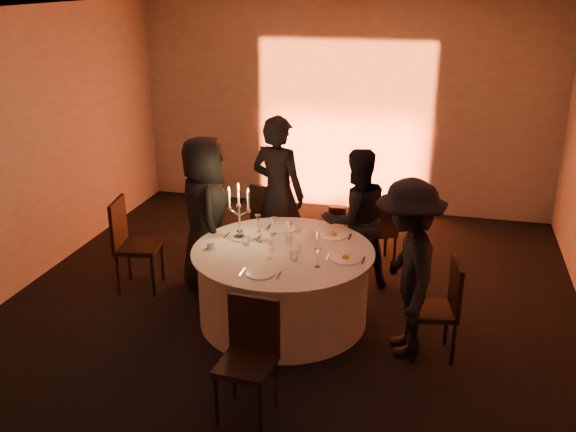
% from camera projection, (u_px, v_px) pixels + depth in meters
% --- Properties ---
extents(floor, '(7.00, 7.00, 0.00)m').
position_uv_depth(floor, '(283.00, 319.00, 6.55)').
color(floor, black).
rests_on(floor, ground).
extents(ceiling, '(7.00, 7.00, 0.00)m').
position_uv_depth(ceiling, '(282.00, 11.00, 5.49)').
color(ceiling, silver).
rests_on(ceiling, wall_back).
extents(wall_back, '(7.00, 0.00, 7.00)m').
position_uv_depth(wall_back, '(344.00, 108.00, 9.20)').
color(wall_back, '#A29D96').
rests_on(wall_back, floor).
extents(wall_front, '(7.00, 0.00, 7.00)m').
position_uv_depth(wall_front, '(84.00, 406.00, 2.85)').
color(wall_front, '#A29D96').
rests_on(wall_front, floor).
extents(wall_left, '(0.00, 7.00, 7.00)m').
position_uv_depth(wall_left, '(6.00, 158.00, 6.71)').
color(wall_left, '#A29D96').
rests_on(wall_left, floor).
extents(uplighter_fixture, '(0.25, 0.12, 0.10)m').
position_uv_depth(uplighter_fixture, '(338.00, 210.00, 9.44)').
color(uplighter_fixture, black).
rests_on(uplighter_fixture, floor).
extents(banquet_table, '(1.80, 1.80, 0.77)m').
position_uv_depth(banquet_table, '(283.00, 285.00, 6.42)').
color(banquet_table, black).
rests_on(banquet_table, floor).
extents(chair_left, '(0.52, 0.52, 1.03)m').
position_uv_depth(chair_left, '(130.00, 239.00, 7.01)').
color(chair_left, black).
rests_on(chair_left, floor).
extents(chair_back_left, '(0.55, 0.55, 0.99)m').
position_uv_depth(chair_back_left, '(272.00, 219.00, 7.67)').
color(chair_back_left, black).
rests_on(chair_back_left, floor).
extents(chair_back_right, '(0.50, 0.51, 0.86)m').
position_uv_depth(chair_back_right, '(380.00, 228.00, 7.60)').
color(chair_back_right, black).
rests_on(chair_back_right, floor).
extents(chair_right, '(0.48, 0.48, 0.93)m').
position_uv_depth(chair_right, '(442.00, 303.00, 5.76)').
color(chair_right, black).
rests_on(chair_right, floor).
extents(chair_front, '(0.45, 0.45, 0.97)m').
position_uv_depth(chair_front, '(249.00, 351.00, 5.00)').
color(chair_front, black).
rests_on(chair_front, floor).
extents(guest_left, '(0.88, 1.00, 1.72)m').
position_uv_depth(guest_left, '(205.00, 214.00, 6.97)').
color(guest_left, black).
rests_on(guest_left, floor).
extents(guest_back_left, '(0.77, 0.62, 1.84)m').
position_uv_depth(guest_back_left, '(278.00, 194.00, 7.41)').
color(guest_back_left, black).
rests_on(guest_back_left, floor).
extents(guest_back_right, '(0.98, 0.92, 1.59)m').
position_uv_depth(guest_back_right, '(356.00, 220.00, 6.98)').
color(guest_back_right, black).
rests_on(guest_back_right, floor).
extents(guest_right, '(0.85, 1.19, 1.67)m').
position_uv_depth(guest_right, '(407.00, 269.00, 5.72)').
color(guest_right, black).
rests_on(guest_right, floor).
extents(plate_left, '(0.35, 0.30, 0.01)m').
position_uv_depth(plate_left, '(243.00, 236.00, 6.58)').
color(plate_left, white).
rests_on(plate_left, banquet_table).
extents(plate_back_left, '(0.36, 0.28, 0.01)m').
position_uv_depth(plate_back_left, '(284.00, 229.00, 6.78)').
color(plate_back_left, white).
rests_on(plate_back_left, banquet_table).
extents(plate_back_right, '(0.35, 0.28, 0.08)m').
position_uv_depth(plate_back_right, '(334.00, 234.00, 6.60)').
color(plate_back_right, white).
rests_on(plate_back_right, banquet_table).
extents(plate_right, '(0.36, 0.29, 0.08)m').
position_uv_depth(plate_right, '(346.00, 258.00, 6.06)').
color(plate_right, white).
rests_on(plate_right, banquet_table).
extents(plate_front, '(0.36, 0.26, 0.01)m').
position_uv_depth(plate_front, '(260.00, 273.00, 5.76)').
color(plate_front, white).
rests_on(plate_front, banquet_table).
extents(coffee_cup, '(0.11, 0.11, 0.07)m').
position_uv_depth(coffee_cup, '(211.00, 246.00, 6.30)').
color(coffee_cup, white).
rests_on(coffee_cup, banquet_table).
extents(candelabra, '(0.25, 0.12, 0.59)m').
position_uv_depth(candelabra, '(239.00, 219.00, 6.49)').
color(candelabra, silver).
rests_on(candelabra, banquet_table).
extents(wine_glass_a, '(0.07, 0.07, 0.19)m').
position_uv_depth(wine_glass_a, '(269.00, 246.00, 6.03)').
color(wine_glass_a, white).
rests_on(wine_glass_a, banquet_table).
extents(wine_glass_b, '(0.07, 0.07, 0.19)m').
position_uv_depth(wine_glass_b, '(274.00, 222.00, 6.61)').
color(wine_glass_b, white).
rests_on(wine_glass_b, banquet_table).
extents(wine_glass_c, '(0.07, 0.07, 0.19)m').
position_uv_depth(wine_glass_c, '(318.00, 253.00, 5.86)').
color(wine_glass_c, white).
rests_on(wine_glass_c, banquet_table).
extents(wine_glass_d, '(0.07, 0.07, 0.19)m').
position_uv_depth(wine_glass_d, '(272.00, 237.00, 6.23)').
color(wine_glass_d, white).
rests_on(wine_glass_d, banquet_table).
extents(wine_glass_e, '(0.07, 0.07, 0.19)m').
position_uv_depth(wine_glass_e, '(258.00, 220.00, 6.66)').
color(wine_glass_e, white).
rests_on(wine_glass_e, banquet_table).
extents(wine_glass_f, '(0.07, 0.07, 0.19)m').
position_uv_depth(wine_glass_f, '(317.00, 237.00, 6.23)').
color(wine_glass_f, white).
rests_on(wine_glass_f, banquet_table).
extents(wine_glass_g, '(0.07, 0.07, 0.19)m').
position_uv_depth(wine_glass_g, '(260.00, 229.00, 6.42)').
color(wine_glass_g, white).
rests_on(wine_glass_g, banquet_table).
extents(wine_glass_h, '(0.07, 0.07, 0.19)m').
position_uv_depth(wine_glass_h, '(290.00, 226.00, 6.49)').
color(wine_glass_h, white).
rests_on(wine_glass_h, banquet_table).
extents(tumbler_a, '(0.07, 0.07, 0.09)m').
position_uv_depth(tumbler_a, '(246.00, 241.00, 6.38)').
color(tumbler_a, white).
rests_on(tumbler_a, banquet_table).
extents(tumbler_b, '(0.07, 0.07, 0.09)m').
position_uv_depth(tumbler_b, '(289.00, 241.00, 6.37)').
color(tumbler_b, white).
rests_on(tumbler_b, banquet_table).
extents(tumbler_c, '(0.07, 0.07, 0.09)m').
position_uv_depth(tumbler_c, '(298.00, 249.00, 6.18)').
color(tumbler_c, white).
rests_on(tumbler_c, banquet_table).
extents(tumbler_d, '(0.07, 0.07, 0.09)m').
position_uv_depth(tumbler_d, '(294.00, 256.00, 6.03)').
color(tumbler_d, white).
rests_on(tumbler_d, banquet_table).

